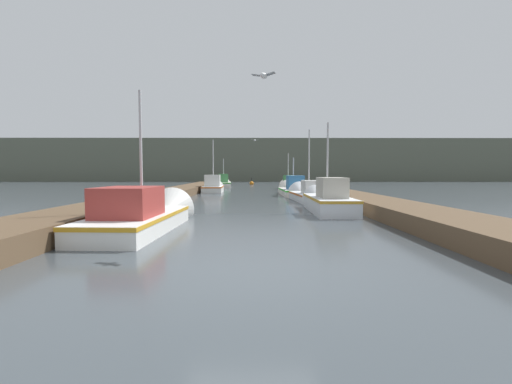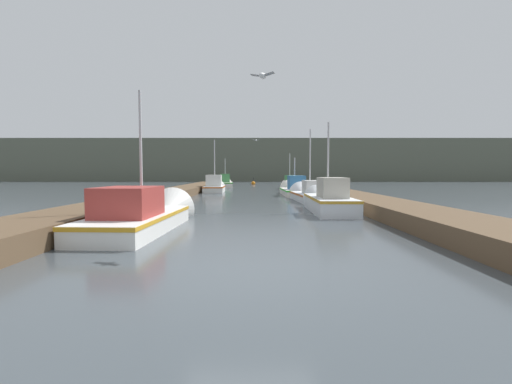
# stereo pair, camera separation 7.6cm
# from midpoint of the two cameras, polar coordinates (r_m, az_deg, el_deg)

# --- Properties ---
(ground_plane) EXTENTS (200.00, 200.00, 0.00)m
(ground_plane) POSITION_cam_midpoint_polar(r_m,az_deg,el_deg) (5.89, -0.98, -13.22)
(ground_plane) COLOR #3D4449
(dock_left) EXTENTS (2.22, 40.00, 0.52)m
(dock_left) POSITION_cam_midpoint_polar(r_m,az_deg,el_deg) (22.38, -14.30, -0.39)
(dock_left) COLOR brown
(dock_left) RESTS_ON ground_plane
(dock_right) EXTENTS (2.22, 40.00, 0.52)m
(dock_right) POSITION_cam_midpoint_polar(r_m,az_deg,el_deg) (22.33, 13.65, -0.39)
(dock_right) COLOR brown
(dock_right) RESTS_ON ground_plane
(distant_shore_ridge) EXTENTS (120.00, 16.00, 7.66)m
(distant_shore_ridge) POSITION_cam_midpoint_polar(r_m,az_deg,el_deg) (68.31, -0.18, 5.15)
(distant_shore_ridge) COLOR #565B4C
(distant_shore_ridge) RESTS_ON ground_plane
(fishing_boat_0) EXTENTS (1.99, 5.98, 4.60)m
(fishing_boat_0) POSITION_cam_midpoint_polar(r_m,az_deg,el_deg) (10.98, -17.49, -3.53)
(fishing_boat_0) COLOR silver
(fishing_boat_0) RESTS_ON ground_plane
(fishing_boat_1) EXTENTS (1.59, 5.36, 4.17)m
(fishing_boat_1) POSITION_cam_midpoint_polar(r_m,az_deg,el_deg) (15.04, 11.79, -1.32)
(fishing_boat_1) COLOR silver
(fishing_boat_1) RESTS_ON ground_plane
(fishing_boat_2) EXTENTS (2.03, 5.31, 4.75)m
(fishing_boat_2) POSITION_cam_midpoint_polar(r_m,az_deg,el_deg) (20.74, 8.70, -0.40)
(fishing_boat_2) COLOR silver
(fishing_boat_2) RESTS_ON ground_plane
(fishing_boat_3) EXTENTS (1.92, 5.68, 3.35)m
(fishing_boat_3) POSITION_cam_midpoint_polar(r_m,az_deg,el_deg) (25.69, 6.30, 0.41)
(fishing_boat_3) COLOR silver
(fishing_boat_3) RESTS_ON ground_plane
(fishing_boat_4) EXTENTS (1.70, 4.53, 4.82)m
(fishing_boat_4) POSITION_cam_midpoint_polar(r_m,az_deg,el_deg) (28.88, -6.89, 0.86)
(fishing_boat_4) COLOR silver
(fishing_boat_4) RESTS_ON ground_plane
(fishing_boat_5) EXTENTS (1.54, 5.15, 3.94)m
(fishing_boat_5) POSITION_cam_midpoint_polar(r_m,az_deg,el_deg) (33.84, 5.55, 1.19)
(fishing_boat_5) COLOR silver
(fishing_boat_5) RESTS_ON ground_plane
(fishing_boat_6) EXTENTS (2.01, 5.77, 3.62)m
(fishing_boat_6) POSITION_cam_midpoint_polar(r_m,az_deg,el_deg) (38.65, -5.21, 1.49)
(fishing_boat_6) COLOR silver
(fishing_boat_6) RESTS_ON ground_plane
(mooring_piling_0) EXTENTS (0.30, 0.30, 0.98)m
(mooring_piling_0) POSITION_cam_midpoint_polar(r_m,az_deg,el_deg) (39.75, 6.32, 1.63)
(mooring_piling_0) COLOR #473523
(mooring_piling_0) RESTS_ON ground_plane
(mooring_piling_1) EXTENTS (0.24, 0.24, 0.97)m
(mooring_piling_1) POSITION_cam_midpoint_polar(r_m,az_deg,el_deg) (38.18, 6.40, 1.54)
(mooring_piling_1) COLOR #473523
(mooring_piling_1) RESTS_ON ground_plane
(mooring_piling_2) EXTENTS (0.23, 0.23, 1.36)m
(mooring_piling_2) POSITION_cam_midpoint_polar(r_m,az_deg,el_deg) (36.52, 6.28, 1.77)
(mooring_piling_2) COLOR #473523
(mooring_piling_2) RESTS_ON ground_plane
(mooring_piling_3) EXTENTS (0.35, 0.35, 1.12)m
(mooring_piling_3) POSITION_cam_midpoint_polar(r_m,az_deg,el_deg) (40.26, -6.21, 1.74)
(mooring_piling_3) COLOR #473523
(mooring_piling_3) RESTS_ON ground_plane
(channel_buoy) EXTENTS (0.56, 0.56, 1.06)m
(channel_buoy) POSITION_cam_midpoint_polar(r_m,az_deg,el_deg) (46.13, -0.50, 1.46)
(channel_buoy) COLOR #BF6513
(channel_buoy) RESTS_ON ground_plane
(seagull_lead) EXTENTS (0.56, 0.30, 0.12)m
(seagull_lead) POSITION_cam_midpoint_polar(r_m,az_deg,el_deg) (26.08, 0.00, 8.63)
(seagull_lead) COLOR white
(seagull_1) EXTENTS (0.55, 0.32, 0.12)m
(seagull_1) POSITION_cam_midpoint_polar(r_m,az_deg,el_deg) (7.99, 1.28, 18.82)
(seagull_1) COLOR white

